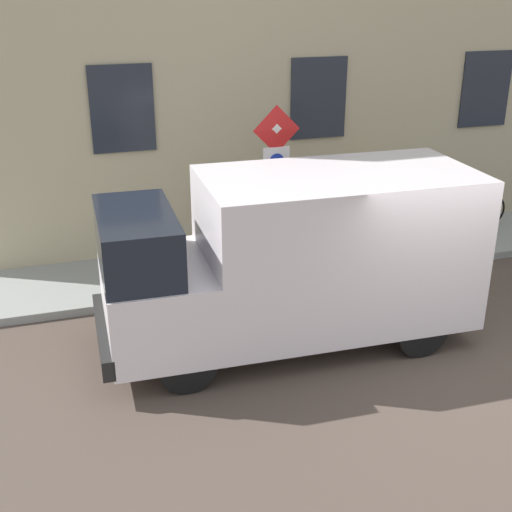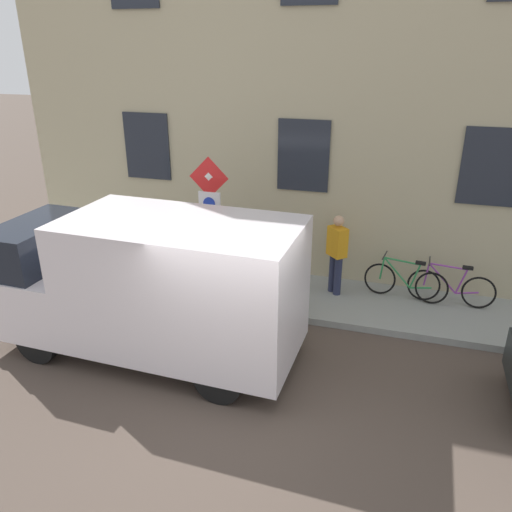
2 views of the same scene
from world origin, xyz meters
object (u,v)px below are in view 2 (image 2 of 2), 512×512
(bicycle_green, at_px, (405,281))
(pedestrian, at_px, (337,252))
(bicycle_purple, at_px, (451,287))
(sign_post_stacked, at_px, (210,216))
(delivery_van, at_px, (151,284))

(bicycle_green, height_order, pedestrian, pedestrian)
(pedestrian, bearing_deg, bicycle_purple, -40.00)
(sign_post_stacked, relative_size, bicycle_green, 1.67)
(delivery_van, relative_size, bicycle_green, 3.14)
(delivery_van, distance_m, bicycle_green, 5.24)
(sign_post_stacked, relative_size, bicycle_purple, 1.67)
(bicycle_purple, relative_size, bicycle_green, 1.00)
(delivery_van, xyz_separation_m, bicycle_green, (3.13, -4.12, -0.82))
(sign_post_stacked, height_order, delivery_van, sign_post_stacked)
(bicycle_green, bearing_deg, pedestrian, 15.20)
(bicycle_green, bearing_deg, sign_post_stacked, 25.95)
(sign_post_stacked, bearing_deg, bicycle_green, -72.03)
(bicycle_purple, height_order, pedestrian, pedestrian)
(bicycle_purple, xyz_separation_m, pedestrian, (-0.18, 2.31, 0.56))
(bicycle_purple, bearing_deg, sign_post_stacked, 17.06)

